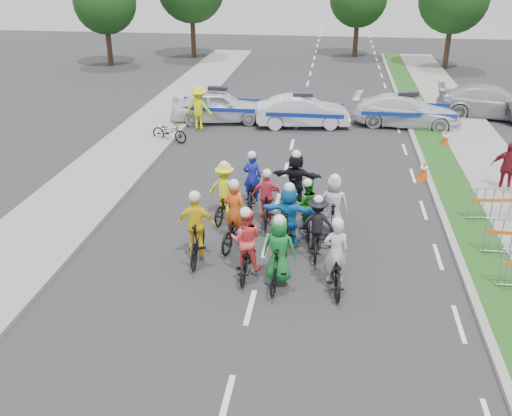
# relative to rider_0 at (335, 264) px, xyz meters

# --- Properties ---
(ground) EXTENTS (90.00, 90.00, 0.00)m
(ground) POSITION_rel_rider_0_xyz_m (-1.87, -1.13, -0.63)
(ground) COLOR #28282B
(ground) RESTS_ON ground
(curb_right) EXTENTS (0.20, 60.00, 0.12)m
(curb_right) POSITION_rel_rider_0_xyz_m (3.23, 3.87, -0.57)
(curb_right) COLOR gray
(curb_right) RESTS_ON ground
(grass_strip) EXTENTS (1.20, 60.00, 0.11)m
(grass_strip) POSITION_rel_rider_0_xyz_m (3.93, 3.87, -0.57)
(grass_strip) COLOR #214D19
(grass_strip) RESTS_ON ground
(sidewalk_left) EXTENTS (3.00, 60.00, 0.13)m
(sidewalk_left) POSITION_rel_rider_0_xyz_m (-8.37, 3.87, -0.56)
(sidewalk_left) COLOR gray
(sidewalk_left) RESTS_ON ground
(rider_0) EXTENTS (0.87, 1.93, 1.90)m
(rider_0) POSITION_rel_rider_0_xyz_m (0.00, 0.00, 0.00)
(rider_0) COLOR black
(rider_0) RESTS_ON ground
(rider_1) EXTENTS (0.85, 1.86, 1.91)m
(rider_1) POSITION_rel_rider_0_xyz_m (-1.33, -0.06, 0.11)
(rider_1) COLOR black
(rider_1) RESTS_ON ground
(rider_2) EXTENTS (0.78, 1.84, 1.87)m
(rider_2) POSITION_rel_rider_0_xyz_m (-2.18, 0.34, 0.07)
(rider_2) COLOR black
(rider_2) RESTS_ON ground
(rider_3) EXTENTS (1.02, 1.92, 1.99)m
(rider_3) POSITION_rel_rider_0_xyz_m (-3.54, 0.87, 0.13)
(rider_3) COLOR black
(rider_3) RESTS_ON ground
(rider_4) EXTENTS (0.97, 1.71, 1.74)m
(rider_4) POSITION_rel_rider_0_xyz_m (-0.49, 1.62, 0.05)
(rider_4) COLOR black
(rider_4) RESTS_ON ground
(rider_5) EXTENTS (1.57, 1.88, 1.92)m
(rider_5) POSITION_rel_rider_0_xyz_m (-1.27, 1.91, 0.18)
(rider_5) COLOR black
(rider_5) RESTS_ON ground
(rider_6) EXTENTS (1.05, 2.02, 1.97)m
(rider_6) POSITION_rel_rider_0_xyz_m (-2.72, 1.84, 0.02)
(rider_6) COLOR black
(rider_6) RESTS_ON ground
(rider_7) EXTENTS (0.80, 1.82, 1.91)m
(rider_7) POSITION_rel_rider_0_xyz_m (-0.09, 2.74, 0.11)
(rider_7) COLOR black
(rider_7) RESTS_ON ground
(rider_8) EXTENTS (0.79, 1.72, 1.70)m
(rider_8) POSITION_rel_rider_0_xyz_m (-0.83, 2.82, 0.01)
(rider_8) COLOR black
(rider_8) RESTS_ON ground
(rider_9) EXTENTS (0.91, 1.72, 1.78)m
(rider_9) POSITION_rel_rider_0_xyz_m (-2.00, 3.19, 0.06)
(rider_9) COLOR black
(rider_9) RESTS_ON ground
(rider_10) EXTENTS (1.12, 1.91, 1.87)m
(rider_10) POSITION_rel_rider_0_xyz_m (-3.30, 3.46, 0.10)
(rider_10) COLOR black
(rider_10) RESTS_ON ground
(rider_11) EXTENTS (1.60, 1.90, 1.95)m
(rider_11) POSITION_rel_rider_0_xyz_m (-1.27, 4.47, 0.19)
(rider_11) COLOR black
(rider_11) RESTS_ON ground
(rider_12) EXTENTS (0.64, 1.80, 1.84)m
(rider_12) POSITION_rel_rider_0_xyz_m (-2.63, 4.56, -0.02)
(rider_12) COLOR black
(rider_12) RESTS_ON ground
(police_car_0) EXTENTS (4.61, 2.47, 1.49)m
(police_car_0) POSITION_rel_rider_0_xyz_m (-5.60, 13.89, 0.12)
(police_car_0) COLOR silver
(police_car_0) RESTS_ON ground
(police_car_1) EXTENTS (4.41, 2.09, 1.40)m
(police_car_1) POSITION_rel_rider_0_xyz_m (-1.63, 13.63, 0.07)
(police_car_1) COLOR silver
(police_car_1) RESTS_ON ground
(police_car_2) EXTENTS (5.05, 2.60, 1.40)m
(police_car_2) POSITION_rel_rider_0_xyz_m (3.09, 14.37, 0.07)
(police_car_2) COLOR silver
(police_car_2) RESTS_ON ground
(civilian_sedan) EXTENTS (5.41, 2.84, 1.50)m
(civilian_sedan) POSITION_rel_rider_0_xyz_m (7.31, 16.48, 0.12)
(civilian_sedan) COLOR #AEAEB3
(civilian_sedan) RESTS_ON ground
(spectator_2) EXTENTS (1.12, 0.80, 1.77)m
(spectator_2) POSITION_rel_rider_0_xyz_m (5.55, 6.71, 0.26)
(spectator_2) COLOR maroon
(spectator_2) RESTS_ON ground
(marshal_hiviz) EXTENTS (1.29, 0.82, 1.90)m
(marshal_hiviz) POSITION_rel_rider_0_xyz_m (-6.23, 12.64, 0.32)
(marshal_hiviz) COLOR #EDEF0C
(marshal_hiviz) RESTS_ON ground
(barrier_2) EXTENTS (2.05, 0.76, 1.12)m
(barrier_2) POSITION_rel_rider_0_xyz_m (4.83, 4.29, -0.07)
(barrier_2) COLOR #A5A8AD
(barrier_2) RESTS_ON ground
(cone_0) EXTENTS (0.40, 0.40, 0.70)m
(cone_0) POSITION_rel_rider_0_xyz_m (3.04, 7.51, -0.29)
(cone_0) COLOR #F24C0C
(cone_0) RESTS_ON ground
(cone_1) EXTENTS (0.40, 0.40, 0.70)m
(cone_1) POSITION_rel_rider_0_xyz_m (4.41, 11.47, -0.29)
(cone_1) COLOR #F24C0C
(cone_1) RESTS_ON ground
(parked_bike) EXTENTS (1.77, 1.06, 0.88)m
(parked_bike) POSITION_rel_rider_0_xyz_m (-7.04, 10.57, -0.19)
(parked_bike) COLOR black
(parked_bike) RESTS_ON ground
(tree_0) EXTENTS (4.20, 4.20, 6.30)m
(tree_0) POSITION_rel_rider_0_xyz_m (-15.87, 26.87, 3.56)
(tree_0) COLOR #382619
(tree_0) RESTS_ON ground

